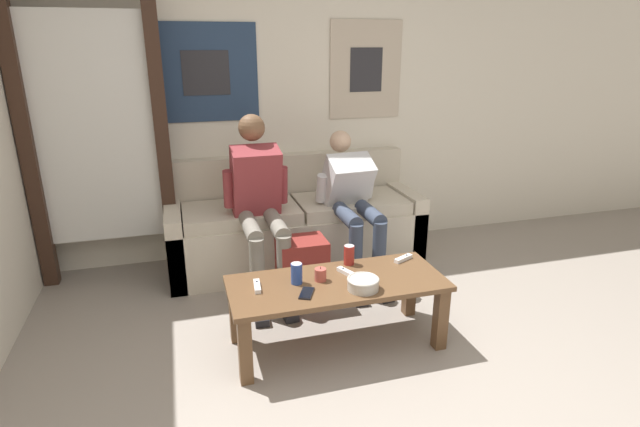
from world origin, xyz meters
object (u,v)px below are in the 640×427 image
(game_controller_near_left, at_px, (257,286))
(game_controller_near_right, at_px, (347,272))
(coffee_table, at_px, (337,292))
(person_seated_teen, at_px, (352,200))
(backpack, at_px, (303,273))
(pillar_candle, at_px, (320,275))
(ceramic_bowl, at_px, (363,283))
(game_controller_far_center, at_px, (403,258))
(cell_phone, at_px, (307,293))
(person_seated_adult, at_px, (259,199))
(couch, at_px, (295,227))
(drink_can_red, at_px, (349,255))
(drink_can_blue, at_px, (297,273))

(game_controller_near_left, bearing_deg, game_controller_near_right, 3.03)
(coffee_table, xyz_separation_m, person_seated_teen, (0.41, 0.90, 0.26))
(backpack, bearing_deg, pillar_candle, -92.57)
(ceramic_bowl, height_order, game_controller_far_center, ceramic_bowl)
(game_controller_far_center, bearing_deg, cell_phone, -159.53)
(person_seated_adult, relative_size, pillar_candle, 14.62)
(person_seated_teen, height_order, pillar_candle, person_seated_teen)
(game_controller_near_left, xyz_separation_m, game_controller_far_center, (0.95, 0.12, 0.00))
(couch, height_order, pillar_candle, couch)
(coffee_table, xyz_separation_m, drink_can_red, (0.14, 0.20, 0.14))
(backpack, height_order, cell_phone, backpack)
(backpack, distance_m, drink_can_blue, 0.60)
(person_seated_adult, bearing_deg, drink_can_red, -56.19)
(ceramic_bowl, height_order, pillar_candle, pillar_candle)
(game_controller_near_left, bearing_deg, couch, 67.15)
(person_seated_teen, distance_m, drink_can_blue, 1.08)
(backpack, height_order, game_controller_near_right, backpack)
(coffee_table, bearing_deg, cell_phone, -153.82)
(backpack, bearing_deg, person_seated_teen, 35.89)
(drink_can_blue, distance_m, drink_can_red, 0.41)
(ceramic_bowl, xyz_separation_m, pillar_candle, (-0.20, 0.17, -0.00))
(couch, relative_size, person_seated_teen, 1.86)
(drink_can_red, distance_m, cell_phone, 0.47)
(backpack, bearing_deg, game_controller_near_left, -127.45)
(coffee_table, bearing_deg, pillar_candle, 158.24)
(couch, relative_size, game_controller_near_right, 13.83)
(coffee_table, xyz_separation_m, drink_can_blue, (-0.23, 0.04, 0.14))
(game_controller_far_center, distance_m, cell_phone, 0.75)
(person_seated_teen, distance_m, game_controller_near_right, 0.91)
(couch, distance_m, coffee_table, 1.25)
(coffee_table, height_order, person_seated_teen, person_seated_teen)
(pillar_candle, distance_m, game_controller_near_right, 0.18)
(couch, xyz_separation_m, backpack, (-0.11, -0.69, -0.08))
(person_seated_adult, distance_m, cell_phone, 1.00)
(game_controller_near_right, distance_m, cell_phone, 0.34)
(drink_can_red, bearing_deg, cell_phone, -139.16)
(drink_can_red, relative_size, game_controller_near_left, 0.85)
(person_seated_adult, bearing_deg, backpack, -53.07)
(person_seated_adult, bearing_deg, coffee_table, -70.89)
(couch, bearing_deg, game_controller_near_left, -112.85)
(ceramic_bowl, height_order, cell_phone, ceramic_bowl)
(person_seated_teen, height_order, game_controller_far_center, person_seated_teen)
(person_seated_teen, relative_size, pillar_candle, 12.65)
(game_controller_far_center, relative_size, cell_phone, 0.95)
(game_controller_near_right, bearing_deg, drink_can_blue, -174.21)
(person_seated_adult, distance_m, game_controller_far_center, 1.09)
(backpack, xyz_separation_m, drink_can_red, (0.21, -0.35, 0.26))
(ceramic_bowl, bearing_deg, game_controller_near_left, 162.41)
(person_seated_teen, xyz_separation_m, game_controller_near_right, (-0.33, -0.83, -0.18))
(cell_phone, bearing_deg, pillar_candle, 49.28)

